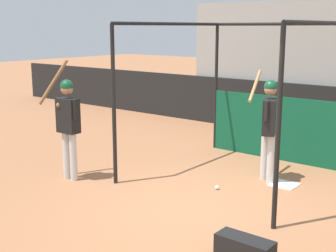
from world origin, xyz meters
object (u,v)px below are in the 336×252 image
player_batter (269,120)px  baseball (217,187)px  equipment_bag (245,249)px  player_waiting (68,119)px

player_batter → baseball: size_ratio=26.27×
equipment_bag → baseball: 2.46m
player_batter → baseball: bearing=130.9°
player_batter → equipment_bag: bearing=178.1°
player_waiting → equipment_bag: (3.99, -0.67, -0.97)m
equipment_bag → player_batter: bearing=112.4°
player_waiting → equipment_bag: 4.16m
equipment_bag → baseball: (-1.60, 1.87, -0.10)m
player_waiting → baseball: player_waiting is taller
player_waiting → baseball: size_ratio=28.98×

